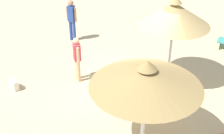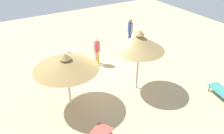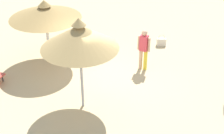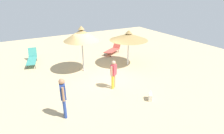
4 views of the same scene
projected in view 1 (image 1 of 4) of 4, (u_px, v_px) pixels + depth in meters
ground at (131, 89)px, 10.02m from camera, size 24.00×24.00×0.10m
parasol_umbrella_near_right at (174, 14)px, 9.20m from camera, size 2.23×2.23×2.93m
parasol_umbrella_back at (146, 77)px, 6.82m from camera, size 2.60×2.60×2.44m
person_standing_center at (72, 18)px, 12.63m from camera, size 0.27×0.45×1.77m
person_standing_front at (77, 57)px, 9.99m from camera, size 0.43×0.33×1.56m
handbag at (14, 84)px, 9.87m from camera, size 0.36×0.40×0.50m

